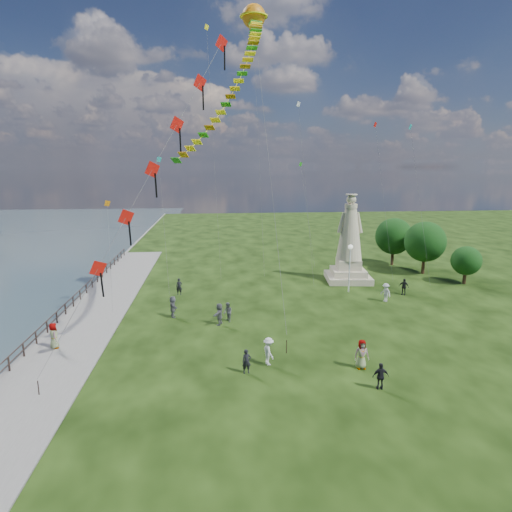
{
  "coord_description": "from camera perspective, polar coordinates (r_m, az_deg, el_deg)",
  "views": [
    {
      "loc": [
        -4.11,
        -22.76,
        11.95
      ],
      "look_at": [
        -1.0,
        8.0,
        5.5
      ],
      "focal_mm": 30.0,
      "sensor_mm": 36.0,
      "label": 1
    }
  ],
  "objects": [
    {
      "name": "person_1",
      "position": [
        33.9,
        -3.77,
        -7.49
      ],
      "size": [
        0.74,
        0.88,
        1.55
      ],
      "primitive_type": "imported",
      "rotation": [
        0.0,
        0.0,
        -1.14
      ],
      "color": "#595960",
      "rests_on": "ground"
    },
    {
      "name": "waterfront",
      "position": [
        35.73,
        -23.84,
        -8.92
      ],
      "size": [
        200.0,
        200.0,
        1.51
      ],
      "color": "#304348",
      "rests_on": "ground"
    },
    {
      "name": "person_3",
      "position": [
        25.15,
        16.29,
        -15.13
      ],
      "size": [
        0.91,
        0.49,
        1.53
      ],
      "primitive_type": "imported",
      "rotation": [
        0.0,
        0.0,
        3.11
      ],
      "color": "black",
      "rests_on": "ground"
    },
    {
      "name": "person_5",
      "position": [
        35.48,
        -11.03,
        -6.63
      ],
      "size": [
        1.03,
        1.74,
        1.76
      ],
      "primitive_type": "imported",
      "rotation": [
        0.0,
        0.0,
        1.78
      ],
      "color": "#595960",
      "rests_on": "ground"
    },
    {
      "name": "person_11",
      "position": [
        33.35,
        -4.91,
        -7.7
      ],
      "size": [
        1.19,
        1.72,
        1.7
      ],
      "primitive_type": "imported",
      "rotation": [
        0.0,
        0.0,
        4.35
      ],
      "color": "#595960",
      "rests_on": "ground"
    },
    {
      "name": "person_2",
      "position": [
        26.88,
        1.69,
        -12.57
      ],
      "size": [
        0.86,
        1.24,
        1.74
      ],
      "primitive_type": "imported",
      "rotation": [
        0.0,
        0.0,
        1.85
      ],
      "color": "silver",
      "rests_on": "ground"
    },
    {
      "name": "serpent_kite",
      "position": [
        37.47,
        -0.4,
        29.01
      ],
      "size": [
        6.88,
        13.05,
        24.26
      ],
      "color": "black",
      "rests_on": "ground"
    },
    {
      "name": "small_kites",
      "position": [
        46.96,
        2.17,
        15.16
      ],
      "size": [
        31.74,
        19.6,
        32.34
      ],
      "color": "teal",
      "rests_on": "ground"
    },
    {
      "name": "lamppost",
      "position": [
        42.04,
        12.42,
        -0.26
      ],
      "size": [
        0.43,
        0.43,
        4.68
      ],
      "color": "silver",
      "rests_on": "ground"
    },
    {
      "name": "red_kite_train",
      "position": [
        27.54,
        -12.34,
        13.17
      ],
      "size": [
        10.67,
        9.35,
        20.53
      ],
      "color": "black",
      "rests_on": "ground"
    },
    {
      "name": "tree_row",
      "position": [
        52.84,
        20.55,
        1.82
      ],
      "size": [
        7.68,
        12.87,
        5.98
      ],
      "color": "#382314",
      "rests_on": "ground"
    },
    {
      "name": "person_0",
      "position": [
        25.9,
        -1.27,
        -13.88
      ],
      "size": [
        0.58,
        0.43,
        1.47
      ],
      "primitive_type": "imported",
      "rotation": [
        0.0,
        0.0,
        0.15
      ],
      "color": "black",
      "rests_on": "ground"
    },
    {
      "name": "person_10",
      "position": [
        31.86,
        -25.35,
        -9.75
      ],
      "size": [
        0.86,
        1.0,
        1.75
      ],
      "primitive_type": "imported",
      "rotation": [
        0.0,
        0.0,
        2.05
      ],
      "color": "#595960",
      "rests_on": "ground"
    },
    {
      "name": "person_4",
      "position": [
        27.13,
        13.9,
        -12.6
      ],
      "size": [
        0.89,
        0.55,
        1.82
      ],
      "primitive_type": "imported",
      "rotation": [
        0.0,
        0.0,
        0.01
      ],
      "color": "#595960",
      "rests_on": "ground"
    },
    {
      "name": "statue",
      "position": [
        46.23,
        12.31,
        0.96
      ],
      "size": [
        5.04,
        5.04,
        9.22
      ],
      "rotation": [
        0.0,
        0.0,
        -0.12
      ],
      "color": "#BBA78E",
      "rests_on": "ground"
    },
    {
      "name": "person_6",
      "position": [
        41.35,
        -10.2,
        -4.05
      ],
      "size": [
        0.61,
        0.43,
        1.6
      ],
      "primitive_type": "imported",
      "rotation": [
        0.0,
        0.0,
        -0.07
      ],
      "color": "black",
      "rests_on": "ground"
    },
    {
      "name": "person_9",
      "position": [
        43.13,
        19.11,
        -3.88
      ],
      "size": [
        1.03,
        0.92,
        1.58
      ],
      "primitive_type": "imported",
      "rotation": [
        0.0,
        0.0,
        -0.62
      ],
      "color": "black",
      "rests_on": "ground"
    },
    {
      "name": "person_8",
      "position": [
        40.45,
        16.9,
        -4.67
      ],
      "size": [
        0.98,
        1.23,
        1.7
      ],
      "primitive_type": "imported",
      "rotation": [
        0.0,
        0.0,
        -1.13
      ],
      "color": "silver",
      "rests_on": "ground"
    }
  ]
}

